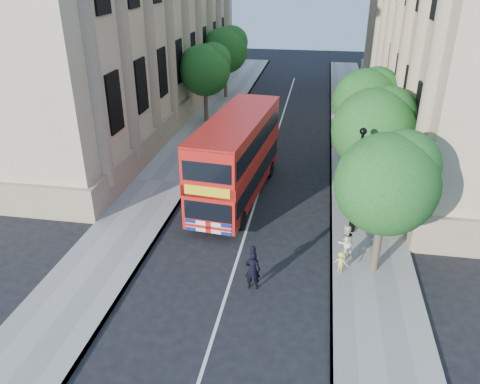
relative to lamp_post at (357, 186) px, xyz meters
The scene contains 16 objects.
ground 8.20m from the lamp_post, 129.81° to the right, with size 120.00×120.00×0.00m, color black.
pavement_right 4.75m from the lamp_post, 79.38° to the left, with size 3.50×80.00×0.12m, color gray.
pavement_left 11.73m from the lamp_post, 159.59° to the left, with size 3.50×80.00×0.12m, color gray.
building_left 26.82m from the lamp_post, 136.25° to the left, with size 12.00×38.00×18.00m, color tan.
tree_right_near 3.54m from the lamp_post, 74.15° to the right, with size 4.00×4.00×6.08m.
tree_right_mid 3.70m from the lamp_post, 74.48° to the left, with size 4.20×4.20×6.37m.
tree_right_far 9.25m from the lamp_post, 84.67° to the left, with size 4.00×4.00×6.15m.
tree_left_far 19.52m from the lamp_post, 124.35° to the left, with size 4.00×4.00×6.30m.
tree_left_back 26.51m from the lamp_post, 114.51° to the left, with size 4.20×4.20×6.65m.
lamp_post is the anchor object (origin of this frame).
double_decker_bus 6.74m from the lamp_post, 154.63° to the left, with size 3.49×9.88×4.47m.
box_van 10.63m from the lamp_post, 132.37° to the left, with size 2.62×5.39×2.98m.
police_constable 6.65m from the lamp_post, 129.05° to the right, with size 0.62×0.40×1.69m, color black.
woman_pedestrian 2.91m from the lamp_post, 99.96° to the right, with size 0.77×0.60×1.59m, color white.
child_a 2.30m from the lamp_post, 34.02° to the left, with size 0.73×0.31×1.25m, color #CA6823.
child_b 4.01m from the lamp_post, 99.81° to the right, with size 0.61×0.35×0.95m, color #E5C24E.
Camera 1 is at (3.04, -13.99, 11.60)m, focal length 35.00 mm.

